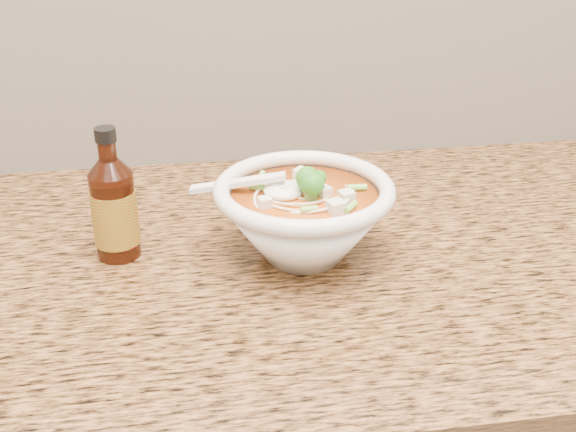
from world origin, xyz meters
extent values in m
cube|color=beige|center=(0.00, 1.99, 1.15)|extent=(4.00, 0.02, 0.50)
cube|color=olive|center=(0.00, 1.68, 0.88)|extent=(4.00, 0.68, 0.04)
cylinder|color=white|center=(0.00, 1.66, 0.90)|extent=(0.09, 0.09, 0.01)
torus|color=white|center=(0.00, 1.66, 0.99)|extent=(0.22, 0.22, 0.02)
torus|color=beige|center=(-0.02, 1.64, 0.98)|extent=(0.07, 0.07, 0.00)
torus|color=beige|center=(0.02, 1.67, 0.98)|extent=(0.13, 0.13, 0.00)
torus|color=beige|center=(0.01, 1.64, 0.98)|extent=(0.12, 0.12, 0.00)
torus|color=beige|center=(0.00, 1.64, 0.98)|extent=(0.12, 0.12, 0.00)
torus|color=beige|center=(-0.01, 1.68, 0.98)|extent=(0.09, 0.09, 0.00)
torus|color=beige|center=(0.00, 1.64, 0.97)|extent=(0.12, 0.12, 0.00)
torus|color=beige|center=(0.00, 1.66, 0.97)|extent=(0.12, 0.12, 0.00)
torus|color=beige|center=(0.01, 1.65, 0.97)|extent=(0.08, 0.08, 0.00)
torus|color=beige|center=(0.01, 1.64, 0.97)|extent=(0.11, 0.11, 0.00)
torus|color=beige|center=(-0.02, 1.64, 0.97)|extent=(0.10, 0.10, 0.00)
cube|color=silver|center=(0.04, 1.65, 0.99)|extent=(0.02, 0.02, 0.02)
cube|color=silver|center=(0.05, 1.65, 0.99)|extent=(0.02, 0.02, 0.02)
cube|color=silver|center=(-0.05, 1.69, 0.99)|extent=(0.02, 0.02, 0.02)
cube|color=silver|center=(0.03, 1.64, 0.99)|extent=(0.02, 0.02, 0.02)
cube|color=silver|center=(0.05, 1.64, 0.99)|extent=(0.02, 0.02, 0.02)
cube|color=silver|center=(-0.02, 1.66, 0.99)|extent=(0.02, 0.02, 0.02)
ellipsoid|color=#196014|center=(0.01, 1.64, 1.00)|extent=(0.04, 0.04, 0.04)
cylinder|color=#7BCD4F|center=(0.03, 1.71, 0.99)|extent=(0.02, 0.02, 0.01)
cylinder|color=#7BCD4F|center=(0.03, 1.64, 0.99)|extent=(0.02, 0.02, 0.01)
cylinder|color=#7BCD4F|center=(-0.02, 1.69, 0.99)|extent=(0.02, 0.01, 0.01)
cylinder|color=#7BCD4F|center=(-0.06, 1.64, 0.99)|extent=(0.02, 0.02, 0.01)
cylinder|color=#7BCD4F|center=(-0.05, 1.69, 0.99)|extent=(0.02, 0.02, 0.01)
ellipsoid|color=white|center=(-0.02, 1.66, 0.99)|extent=(0.05, 0.05, 0.02)
cube|color=white|center=(-0.08, 1.68, 1.00)|extent=(0.12, 0.05, 0.03)
cylinder|color=#3E1508|center=(-0.23, 1.69, 0.96)|extent=(0.05, 0.05, 0.11)
cylinder|color=#3E1508|center=(-0.23, 1.69, 1.04)|extent=(0.02, 0.02, 0.02)
cylinder|color=black|center=(-0.23, 1.69, 1.06)|extent=(0.03, 0.03, 0.02)
cylinder|color=red|center=(-0.23, 1.69, 0.95)|extent=(0.06, 0.06, 0.07)
camera|label=1|loc=(-0.14, 0.88, 1.36)|focal=45.00mm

